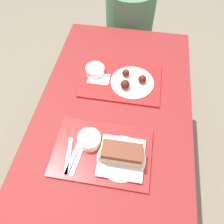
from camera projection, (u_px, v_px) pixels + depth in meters
name	position (u px, v px, depth m)	size (l,w,h in m)	color
ground_plane	(112.00, 173.00, 1.71)	(12.00, 12.00, 0.00)	#706656
picnic_table	(112.00, 132.00, 1.16)	(0.78, 1.48, 0.78)	maroon
picnic_bench_far	(129.00, 53.00, 1.92)	(0.74, 0.28, 0.47)	maroon
tray_near	(102.00, 152.00, 0.97)	(0.43, 0.29, 0.01)	red
tray_far	(121.00, 81.00, 1.20)	(0.43, 0.29, 0.01)	red
bowl_coleslaw_near	(89.00, 139.00, 0.97)	(0.10, 0.10, 0.05)	white
brisket_sandwich_plate	(122.00, 155.00, 0.92)	(0.21, 0.21, 0.09)	white
plastic_fork_near	(73.00, 156.00, 0.95)	(0.04, 0.17, 0.00)	white
plastic_knife_near	(78.00, 157.00, 0.95)	(0.03, 0.17, 0.00)	white
plastic_spoon_near	(69.00, 156.00, 0.95)	(0.04, 0.17, 0.00)	white
bowl_coleslaw_far	(95.00, 70.00, 1.21)	(0.10, 0.10, 0.05)	white
wings_plate_far	(132.00, 81.00, 1.17)	(0.23, 0.23, 0.06)	white
napkin_far	(99.00, 79.00, 1.20)	(0.12, 0.08, 0.01)	white
person_seated_across	(130.00, 15.00, 1.63)	(0.36, 0.36, 0.67)	#477051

